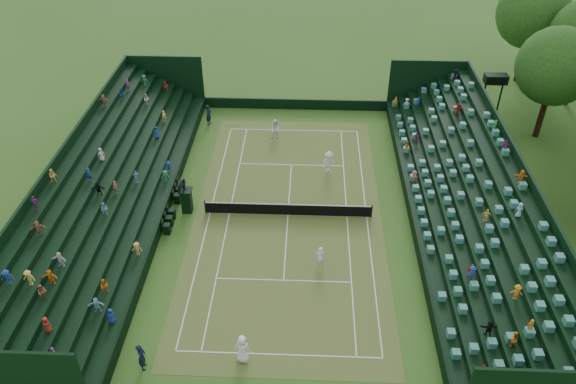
% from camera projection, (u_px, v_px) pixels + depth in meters
% --- Properties ---
extents(ground, '(160.00, 160.00, 0.00)m').
position_uv_depth(ground, '(288.00, 215.00, 39.23)').
color(ground, '#335D1D').
rests_on(ground, ground).
extents(court_surface, '(12.97, 26.77, 0.01)m').
position_uv_depth(court_surface, '(288.00, 215.00, 39.22)').
color(court_surface, '#3C6D24').
rests_on(court_surface, ground).
extents(perimeter_wall_north, '(17.17, 0.20, 1.00)m').
position_uv_depth(perimeter_wall_north, '(295.00, 104.00, 51.76)').
color(perimeter_wall_north, black).
rests_on(perimeter_wall_north, ground).
extents(perimeter_wall_east, '(0.20, 31.77, 1.00)m').
position_uv_depth(perimeter_wall_east, '(411.00, 213.00, 38.64)').
color(perimeter_wall_east, black).
rests_on(perimeter_wall_east, ground).
extents(perimeter_wall_west, '(0.20, 31.77, 1.00)m').
position_uv_depth(perimeter_wall_west, '(167.00, 206.00, 39.22)').
color(perimeter_wall_west, black).
rests_on(perimeter_wall_west, ground).
extents(north_grandstand, '(6.60, 32.00, 4.90)m').
position_uv_depth(north_grandstand, '(475.00, 202.00, 37.88)').
color(north_grandstand, black).
rests_on(north_grandstand, ground).
extents(south_grandstand, '(6.60, 32.00, 4.90)m').
position_uv_depth(south_grandstand, '(105.00, 193.00, 38.75)').
color(south_grandstand, black).
rests_on(south_grandstand, ground).
extents(tennis_net, '(11.67, 0.10, 1.06)m').
position_uv_depth(tennis_net, '(288.00, 209.00, 38.92)').
color(tennis_net, black).
rests_on(tennis_net, ground).
extents(scoreboard_tower, '(2.00, 1.00, 3.70)m').
position_uv_depth(scoreboard_tower, '(495.00, 81.00, 49.70)').
color(scoreboard_tower, black).
rests_on(scoreboard_tower, ground).
extents(umpire_chair, '(0.87, 0.87, 2.75)m').
position_uv_depth(umpire_chair, '(186.00, 198.00, 38.92)').
color(umpire_chair, black).
rests_on(umpire_chair, ground).
extents(courtside_chairs, '(0.48, 5.46, 1.05)m').
position_uv_depth(courtside_chairs, '(174.00, 206.00, 39.45)').
color(courtside_chairs, black).
rests_on(courtside_chairs, ground).
extents(player_near_west, '(0.99, 0.76, 1.81)m').
position_uv_depth(player_near_west, '(243.00, 349.00, 28.82)').
color(player_near_west, white).
rests_on(player_near_west, ground).
extents(player_near_east, '(0.62, 0.46, 1.58)m').
position_uv_depth(player_near_east, '(320.00, 257.00, 34.60)').
color(player_near_east, white).
rests_on(player_near_east, ground).
extents(player_far_west, '(0.99, 0.84, 1.78)m').
position_uv_depth(player_far_west, '(276.00, 129.00, 47.17)').
color(player_far_west, white).
rests_on(player_far_west, ground).
extents(player_far_east, '(1.32, 1.25, 1.80)m').
position_uv_depth(player_far_east, '(329.00, 162.00, 43.09)').
color(player_far_east, white).
rests_on(player_far_east, ground).
extents(line_judge_north, '(0.59, 0.76, 1.86)m').
position_uv_depth(line_judge_north, '(209.00, 115.00, 49.20)').
color(line_judge_north, black).
rests_on(line_judge_north, ground).
extents(line_judge_south, '(0.50, 0.68, 1.71)m').
position_uv_depth(line_judge_south, '(142.00, 357.00, 28.49)').
color(line_judge_south, black).
rests_on(line_judge_south, ground).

